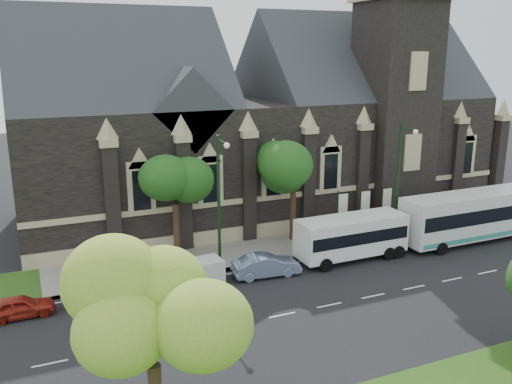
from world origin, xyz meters
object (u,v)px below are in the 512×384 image
tree_park_near (156,303)px  shuttle_bus (352,235)px  banner_flag_center (363,208)px  street_lamp_near (400,177)px  car_far_white (108,289)px  box_trailer (204,271)px  banner_flag_right (385,205)px  tour_coach (478,215)px  tree_walk_right (295,165)px  banner_flag_left (341,211)px  car_far_red (20,307)px  tree_walk_left (177,178)px  sedan (266,265)px  street_lamp_mid (220,196)px

tree_park_near → shuttle_bus: bearing=40.5°
banner_flag_center → shuttle_bus: 4.74m
street_lamp_near → car_far_white: street_lamp_near is taller
tree_park_near → box_trailer: size_ratio=2.70×
banner_flag_right → tour_coach: 6.88m
tree_walk_right → banner_flag_left: bearing=-29.1°
street_lamp_near → car_far_red: (-26.17, -1.62, -4.50)m
banner_flag_left → banner_flag_right: same height
shuttle_bus → tree_walk_left: bearing=154.1°
tour_coach → shuttle_bus: (-10.88, 0.51, -0.30)m
tree_park_near → car_far_red: 16.00m
shuttle_bus → car_far_red: shuttle_bus is taller
tree_walk_right → sedan: bearing=-131.2°
banner_flag_right → sedan: 12.56m
sedan → car_far_red: sedan is taller
banner_flag_left → car_far_white: size_ratio=0.83×
shuttle_bus → box_trailer: size_ratio=2.48×
street_lamp_near → car_far_red: size_ratio=2.49×
street_lamp_near → banner_flag_left: 4.99m
street_lamp_near → sedan: 12.53m
banner_flag_left → banner_flag_right: bearing=0.0°
car_far_white → shuttle_bus: bearing=-90.6°
tree_walk_right → shuttle_bus: (1.84, -5.12, -4.07)m
tree_walk_right → banner_flag_center: tree_walk_right is taller
banner_flag_center → car_far_white: banner_flag_center is taller
banner_flag_right → car_far_red: banner_flag_right is taller
street_lamp_near → box_trailer: 16.30m
street_lamp_near → banner_flag_left: size_ratio=2.25×
tree_walk_left → car_far_red: 12.70m
tree_park_near → car_far_white: size_ratio=1.77×
street_lamp_near → car_far_white: (-21.46, -1.39, -4.41)m
shuttle_bus → street_lamp_near: bearing=16.3°
tree_park_near → car_far_red: bearing=107.2°
shuttle_bus → car_far_white: (-16.51, 0.12, -1.05)m
banner_flag_left → tour_coach: 10.42m
tree_walk_right → banner_flag_left: (3.08, -1.71, -3.43)m
tree_park_near → tour_coach: 31.28m
sedan → car_far_red: (-14.59, 0.24, -0.11)m
banner_flag_right → shuttle_bus: banner_flag_right is taller
sedan → tree_walk_right: bearing=-36.2°
tree_walk_left → car_far_white: (-5.66, -5.00, -5.03)m
tree_walk_left → shuttle_bus: 12.64m
tree_walk_left → tree_walk_right: bearing=0.1°
street_lamp_near → car_far_white: bearing=-176.3°
tree_walk_right → street_lamp_near: 7.72m
tree_walk_right → car_far_red: tree_walk_right is taller
tree_walk_right → tree_walk_left: (-9.01, -0.01, -0.08)m
street_lamp_near → banner_flag_left: (-3.71, 1.91, -2.73)m
banner_flag_left → shuttle_bus: 3.68m
banner_flag_left → street_lamp_mid: bearing=-169.5°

